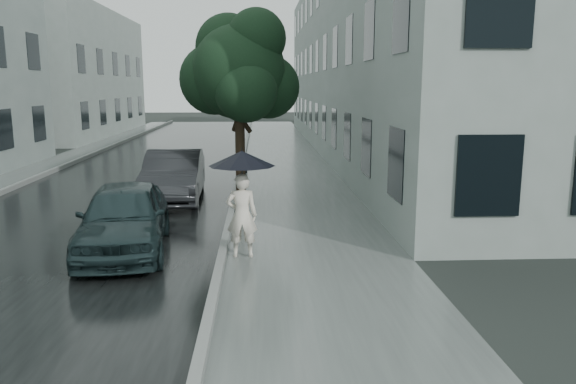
{
  "coord_description": "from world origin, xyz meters",
  "views": [
    {
      "loc": [
        -0.86,
        -8.38,
        3.22
      ],
      "look_at": [
        -0.34,
        1.66,
        1.3
      ],
      "focal_mm": 35.0,
      "sensor_mm": 36.0,
      "label": 1
    }
  ],
  "objects": [
    {
      "name": "car_far",
      "position": [
        -3.27,
        7.37,
        0.71
      ],
      "size": [
        1.68,
        4.36,
        1.42
      ],
      "primitive_type": "imported",
      "rotation": [
        0.0,
        0.0,
        0.04
      ],
      "color": "black",
      "rests_on": "ground"
    },
    {
      "name": "lamp_post",
      "position": [
        -1.6,
        12.3,
        2.9
      ],
      "size": [
        0.83,
        0.44,
        5.07
      ],
      "rotation": [
        0.0,
        0.0,
        0.26
      ],
      "color": "black",
      "rests_on": "ground"
    },
    {
      "name": "street_tree",
      "position": [
        -1.37,
        6.78,
        3.59
      ],
      "size": [
        3.23,
        2.93,
        5.17
      ],
      "color": "#332619",
      "rests_on": "ground"
    },
    {
      "name": "asphalt_road",
      "position": [
        -5.08,
        12.0,
        0.0
      ],
      "size": [
        6.85,
        60.0,
        0.0
      ],
      "primitive_type": "cube",
      "color": "black",
      "rests_on": "ground"
    },
    {
      "name": "sidewalk",
      "position": [
        0.25,
        12.0,
        0.0
      ],
      "size": [
        3.5,
        60.0,
        0.01
      ],
      "primitive_type": "cube",
      "color": "slate",
      "rests_on": "ground"
    },
    {
      "name": "sidewalk_far",
      "position": [
        -9.5,
        12.0,
        0.0
      ],
      "size": [
        1.7,
        60.0,
        0.01
      ],
      "primitive_type": "cube",
      "color": "#4C5451",
      "rests_on": "ground"
    },
    {
      "name": "kerb_far",
      "position": [
        -8.57,
        12.0,
        0.07
      ],
      "size": [
        0.15,
        60.0,
        0.15
      ],
      "primitive_type": "cube",
      "color": "slate",
      "rests_on": "ground"
    },
    {
      "name": "building_near",
      "position": [
        5.47,
        19.5,
        4.5
      ],
      "size": [
        7.02,
        36.0,
        9.0
      ],
      "color": "gray",
      "rests_on": "ground"
    },
    {
      "name": "pedestrian",
      "position": [
        -1.2,
        1.93,
        0.81
      ],
      "size": [
        0.59,
        0.39,
        1.6
      ],
      "primitive_type": "imported",
      "rotation": [
        0.0,
        0.0,
        3.14
      ],
      "color": "silver",
      "rests_on": "sidewalk"
    },
    {
      "name": "kerb_near",
      "position": [
        -1.57,
        12.0,
        0.07
      ],
      "size": [
        0.15,
        60.0,
        0.15
      ],
      "primitive_type": "cube",
      "color": "slate",
      "rests_on": "ground"
    },
    {
      "name": "car_near",
      "position": [
        -3.5,
        2.39,
        0.69
      ],
      "size": [
        2.05,
        4.14,
        1.36
      ],
      "primitive_type": "imported",
      "rotation": [
        0.0,
        0.0,
        0.11
      ],
      "color": "#1A2B2D",
      "rests_on": "ground"
    },
    {
      "name": "umbrella",
      "position": [
        -1.18,
        1.88,
        1.89
      ],
      "size": [
        1.53,
        1.53,
        1.15
      ],
      "rotation": [
        0.0,
        0.0,
        0.28
      ],
      "color": "black",
      "rests_on": "ground"
    },
    {
      "name": "ground",
      "position": [
        0.0,
        0.0,
        0.0
      ],
      "size": [
        120.0,
        120.0,
        0.0
      ],
      "primitive_type": "plane",
      "color": "black",
      "rests_on": "ground"
    },
    {
      "name": "building_far_b",
      "position": [
        -13.77,
        30.0,
        4.0
      ],
      "size": [
        7.02,
        18.0,
        8.0
      ],
      "color": "gray",
      "rests_on": "ground"
    }
  ]
}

